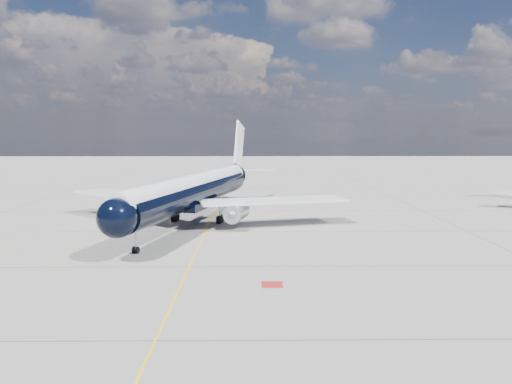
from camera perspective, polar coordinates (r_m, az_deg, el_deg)
ground at (r=77.00m, az=-4.50°, el=-1.59°), size 320.00×320.00×0.00m
taxiway_centerline at (r=72.07m, az=-4.76°, el=-2.17°), size 0.16×160.00×0.01m
red_marking at (r=37.75m, az=1.86°, el=-10.53°), size 1.60×1.60×0.01m
main_airliner at (r=62.68m, az=-6.79°, el=0.22°), size 36.45×45.08×13.20m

